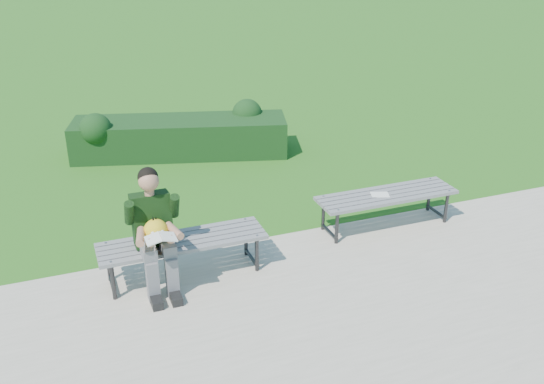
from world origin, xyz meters
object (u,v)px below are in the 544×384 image
hedge (179,135)px  paper_sheet (380,195)px  seated_boy (154,228)px  bench_right (387,198)px  bench_left (183,244)px

hedge → paper_sheet: hedge is taller
hedge → seated_boy: size_ratio=2.73×
bench_right → paper_sheet: bearing=180.0°
bench_left → bench_right: 2.68m
bench_right → paper_sheet: size_ratio=6.95×
seated_boy → paper_sheet: bearing=6.9°
bench_left → bench_right: same height
paper_sheet → bench_left: bearing=-174.4°
hedge → bench_right: bearing=-62.2°
bench_right → paper_sheet: (-0.10, 0.00, 0.06)m
hedge → seated_boy: 4.03m
seated_boy → hedge: bearing=73.8°
bench_left → paper_sheet: bench_left is taller
bench_right → seated_boy: seated_boy is taller
hedge → seated_boy: seated_boy is taller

